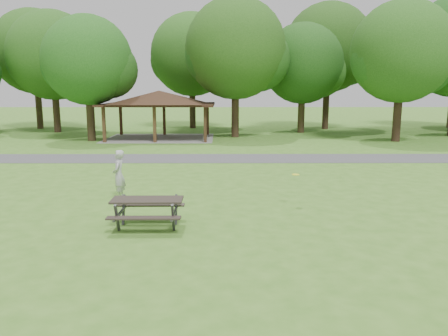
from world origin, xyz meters
TOP-DOWN VIEW (x-y plane):
  - ground at (0.00, 0.00)m, footprint 160.00×160.00m
  - asphalt_path at (0.00, 14.00)m, footprint 120.00×3.20m
  - pavilion at (-4.00, 24.00)m, footprint 8.60×7.01m
  - tree_row_c at (-13.90, 29.03)m, footprint 8.19×7.80m
  - tree_row_d at (-8.92, 22.53)m, footprint 6.93×6.60m
  - tree_row_e at (2.10, 25.03)m, footprint 8.40×8.00m
  - tree_row_f at (8.09, 28.53)m, footprint 7.35×7.00m
  - tree_row_g at (14.09, 22.03)m, footprint 7.77×7.40m
  - tree_deep_a at (-16.90, 32.53)m, footprint 8.40×8.00m
  - tree_deep_b at (-1.90, 33.03)m, footprint 8.40×8.00m
  - tree_deep_c at (11.10, 32.03)m, footprint 8.82×8.40m
  - picnic_table_middle at (-1.22, 1.54)m, footprint 2.04×1.66m
  - frisbee_in_flight at (3.42, 3.81)m, footprint 0.28×0.28m
  - frisbee_thrower at (-2.78, 4.76)m, footprint 0.45×0.67m

SIDE VIEW (x-z plane):
  - ground at x=0.00m, z-range 0.00..0.00m
  - asphalt_path at x=0.00m, z-range 0.00..0.02m
  - picnic_table_middle at x=-1.22m, z-range 0.21..1.09m
  - frisbee_thrower at x=-2.78m, z-range 0.00..1.81m
  - frisbee_in_flight at x=3.42m, z-range 1.10..1.12m
  - pavilion at x=-4.00m, z-range 1.18..4.94m
  - tree_row_d at x=-8.92m, z-range 1.13..10.41m
  - tree_row_f at x=8.09m, z-range 1.06..10.62m
  - tree_row_g at x=14.09m, z-range 1.20..11.46m
  - tree_row_c at x=-13.90m, z-range 1.20..11.87m
  - tree_row_e at x=2.10m, z-range 1.27..12.29m
  - tree_deep_b at x=-1.90m, z-range 1.32..12.45m
  - tree_deep_a at x=-16.90m, z-range 1.44..12.82m
  - tree_deep_c at x=11.10m, z-range 1.49..13.39m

